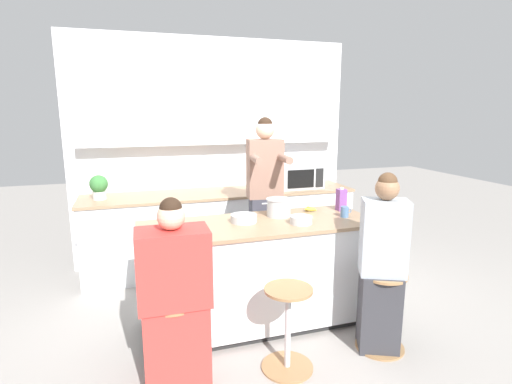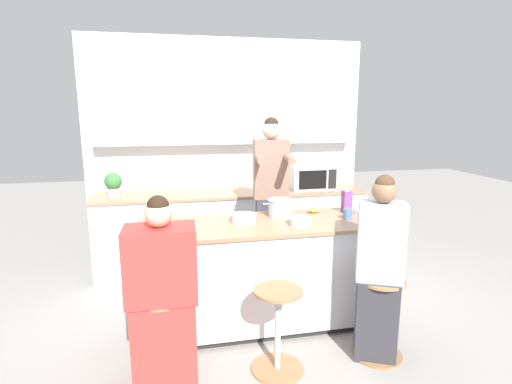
# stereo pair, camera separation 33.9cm
# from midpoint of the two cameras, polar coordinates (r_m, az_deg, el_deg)

# --- Properties ---
(ground_plane) EXTENTS (16.00, 16.00, 0.00)m
(ground_plane) POSITION_cam_midpoint_polar(r_m,az_deg,el_deg) (3.74, 2.98, -18.13)
(ground_plane) COLOR gray
(wall_back) EXTENTS (3.40, 0.22, 2.70)m
(wall_back) POSITION_cam_midpoint_polar(r_m,az_deg,el_deg) (4.94, -2.02, 8.02)
(wall_back) COLOR white
(wall_back) RESTS_ON ground_plane
(back_counter) EXTENTS (3.16, 0.69, 0.91)m
(back_counter) POSITION_cam_midpoint_polar(r_m,az_deg,el_deg) (4.82, -1.25, -5.22)
(back_counter) COLOR silver
(back_counter) RESTS_ON ground_plane
(kitchen_island) EXTENTS (2.00, 0.74, 0.92)m
(kitchen_island) POSITION_cam_midpoint_polar(r_m,az_deg,el_deg) (3.53, 3.06, -11.55)
(kitchen_island) COLOR black
(kitchen_island) RESTS_ON ground_plane
(bar_stool_leftmost) EXTENTS (0.38, 0.38, 0.63)m
(bar_stool_leftmost) POSITION_cam_midpoint_polar(r_m,az_deg,el_deg) (2.94, -9.76, -19.95)
(bar_stool_leftmost) COLOR #997047
(bar_stool_leftmost) RESTS_ON ground_plane
(bar_stool_center) EXTENTS (0.38, 0.38, 0.63)m
(bar_stool_center) POSITION_cam_midpoint_polar(r_m,az_deg,el_deg) (3.02, 6.52, -18.95)
(bar_stool_center) COLOR #997047
(bar_stool_center) RESTS_ON ground_plane
(bar_stool_rightmost) EXTENTS (0.38, 0.38, 0.63)m
(bar_stool_rightmost) POSITION_cam_midpoint_polar(r_m,az_deg,el_deg) (3.34, 20.13, -16.41)
(bar_stool_rightmost) COLOR #997047
(bar_stool_rightmost) RESTS_ON ground_plane
(person_cooking) EXTENTS (0.41, 0.58, 1.79)m
(person_cooking) POSITION_cam_midpoint_polar(r_m,az_deg,el_deg) (4.03, 4.54, -2.12)
(person_cooking) COLOR #383842
(person_cooking) RESTS_ON ground_plane
(person_wrapped_blanket) EXTENTS (0.47, 0.30, 1.33)m
(person_wrapped_blanket) POSITION_cam_midpoint_polar(r_m,az_deg,el_deg) (2.77, -9.69, -15.01)
(person_wrapped_blanket) COLOR red
(person_wrapped_blanket) RESTS_ON ground_plane
(person_seated_near) EXTENTS (0.39, 0.37, 1.41)m
(person_seated_near) POSITION_cam_midpoint_polar(r_m,az_deg,el_deg) (3.20, 20.12, -11.26)
(person_seated_near) COLOR #333338
(person_seated_near) RESTS_ON ground_plane
(cooking_pot) EXTENTS (0.32, 0.23, 0.16)m
(cooking_pot) POSITION_cam_midpoint_polar(r_m,az_deg,el_deg) (3.56, 6.24, -2.31)
(cooking_pot) COLOR #B7BABC
(cooking_pot) RESTS_ON kitchen_island
(fruit_bowl) EXTENTS (0.19, 0.19, 0.07)m
(fruit_bowl) POSITION_cam_midpoint_polar(r_m,az_deg,el_deg) (3.34, 9.22, -4.17)
(fruit_bowl) COLOR #B7BABC
(fruit_bowl) RESTS_ON kitchen_island
(mixing_bowl_steel) EXTENTS (0.22, 0.22, 0.07)m
(mixing_bowl_steel) POSITION_cam_midpoint_polar(r_m,az_deg,el_deg) (3.39, 1.03, -3.77)
(mixing_bowl_steel) COLOR #B7BABC
(mixing_bowl_steel) RESTS_ON kitchen_island
(coffee_cup_near) EXTENTS (0.11, 0.08, 0.08)m
(coffee_cup_near) POSITION_cam_midpoint_polar(r_m,az_deg,el_deg) (3.13, -6.11, -5.00)
(coffee_cup_near) COLOR white
(coffee_cup_near) RESTS_ON kitchen_island
(coffee_cup_far) EXTENTS (0.10, 0.07, 0.10)m
(coffee_cup_far) POSITION_cam_midpoint_polar(r_m,az_deg,el_deg) (3.59, 15.62, -3.09)
(coffee_cup_far) COLOR #4C7099
(coffee_cup_far) RESTS_ON kitchen_island
(banana_bunch) EXTENTS (0.14, 0.10, 0.05)m
(banana_bunch) POSITION_cam_midpoint_polar(r_m,az_deg,el_deg) (3.76, 10.77, -2.62)
(banana_bunch) COLOR yellow
(banana_bunch) RESTS_ON kitchen_island
(juice_carton) EXTENTS (0.08, 0.08, 0.22)m
(juice_carton) POSITION_cam_midpoint_polar(r_m,az_deg,el_deg) (3.81, 15.33, -1.36)
(juice_carton) COLOR #7A428E
(juice_carton) RESTS_ON kitchen_island
(microwave) EXTENTS (0.54, 0.35, 0.28)m
(microwave) POSITION_cam_midpoint_polar(r_m,az_deg,el_deg) (4.90, 9.95, 2.08)
(microwave) COLOR #B2B5B7
(microwave) RESTS_ON back_counter
(potted_plant) EXTENTS (0.19, 0.19, 0.26)m
(potted_plant) POSITION_cam_midpoint_polar(r_m,az_deg,el_deg) (4.63, -17.78, 1.15)
(potted_plant) COLOR beige
(potted_plant) RESTS_ON back_counter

